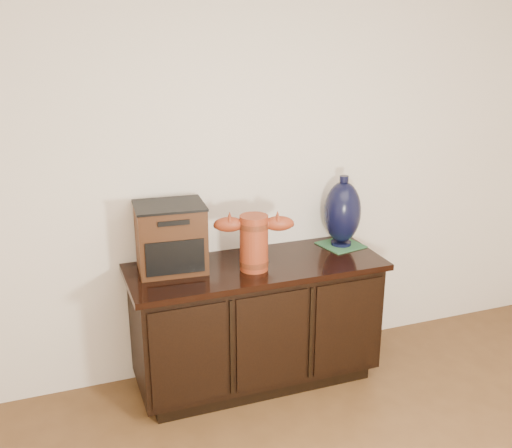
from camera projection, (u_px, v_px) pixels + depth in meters
name	position (u px, v px, depth m)	size (l,w,h in m)	color
sideboard	(256.00, 322.00, 3.50)	(1.46, 0.56, 0.75)	black
terracotta_vessel	(254.00, 239.00, 3.26)	(0.44, 0.20, 0.31)	#9B3B1C
tv_radio	(171.00, 237.00, 3.26)	(0.39, 0.33, 0.38)	#391D0E
green_mat	(341.00, 245.00, 3.67)	(0.23, 0.23, 0.01)	#2D653C
lamp_base	(342.00, 212.00, 3.61)	(0.26, 0.26, 0.43)	black
spray_can	(254.00, 245.00, 3.46)	(0.06, 0.06, 0.16)	#4F130D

